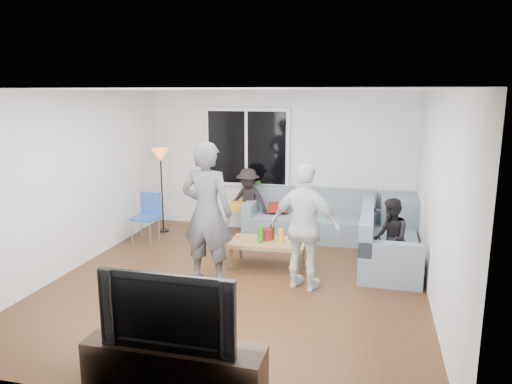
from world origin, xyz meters
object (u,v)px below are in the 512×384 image
(television, at_px, (172,307))
(side_chair, at_px, (145,219))
(coffee_table, at_px, (268,254))
(spectator_back, at_px, (248,201))
(sofa_back_section, at_px, (309,215))
(player_right, at_px, (306,227))
(sofa_right_section, at_px, (389,237))
(player_left, at_px, (207,213))
(spectator_right, at_px, (391,238))
(floor_lamp, at_px, (162,191))
(tv_console, at_px, (174,367))

(television, bearing_deg, side_chair, 120.06)
(coffee_table, height_order, spectator_back, spectator_back)
(side_chair, distance_m, television, 4.40)
(sofa_back_section, xyz_separation_m, player_right, (0.26, -2.27, 0.41))
(sofa_back_section, height_order, coffee_table, sofa_back_section)
(side_chair, relative_size, spectator_back, 0.71)
(side_chair, bearing_deg, sofa_back_section, 27.85)
(player_right, distance_m, television, 2.62)
(spectator_back, xyz_separation_m, television, (0.62, -4.80, 0.18))
(spectator_back, bearing_deg, sofa_right_section, -13.22)
(player_left, bearing_deg, spectator_right, -157.86)
(spectator_right, relative_size, television, 0.95)
(sofa_right_section, distance_m, floor_lamp, 4.16)
(spectator_back, distance_m, tv_console, 4.86)
(floor_lamp, xyz_separation_m, spectator_back, (1.57, 0.31, -0.17))
(sofa_back_section, distance_m, player_right, 2.32)
(side_chair, height_order, spectator_right, spectator_right)
(side_chair, xyz_separation_m, player_right, (2.97, -1.29, 0.41))
(floor_lamp, bearing_deg, sofa_back_section, 5.82)
(sofa_back_section, distance_m, sofa_right_section, 1.72)
(player_right, xyz_separation_m, spectator_right, (1.10, 0.70, -0.27))
(sofa_back_section, distance_m, player_left, 2.65)
(coffee_table, bearing_deg, spectator_back, 114.52)
(sofa_back_section, bearing_deg, player_right, -83.54)
(spectator_right, relative_size, tv_console, 0.71)
(tv_console, bearing_deg, sofa_right_section, 63.25)
(floor_lamp, bearing_deg, spectator_right, -17.62)
(side_chair, distance_m, player_left, 2.22)
(sofa_right_section, height_order, coffee_table, sofa_right_section)
(spectator_right, bearing_deg, tv_console, -40.95)
(floor_lamp, distance_m, player_right, 3.57)
(player_left, bearing_deg, tv_console, 106.83)
(player_right, distance_m, tv_console, 2.69)
(coffee_table, relative_size, spectator_back, 0.91)
(spectator_back, bearing_deg, player_right, -48.59)
(player_left, distance_m, spectator_back, 2.43)
(player_right, relative_size, spectator_back, 1.39)
(sofa_right_section, relative_size, spectator_back, 1.65)
(spectator_back, bearing_deg, floor_lamp, -158.86)
(player_right, bearing_deg, sofa_back_section, -68.23)
(sofa_right_section, distance_m, spectator_right, 0.54)
(player_right, bearing_deg, sofa_right_section, -116.85)
(player_right, height_order, spectator_right, player_right)
(television, bearing_deg, coffee_table, 87.77)
(sofa_right_section, bearing_deg, player_left, 118.51)
(player_right, bearing_deg, spectator_right, -132.35)
(floor_lamp, relative_size, player_left, 0.80)
(spectator_right, bearing_deg, sofa_right_section, 169.41)
(floor_lamp, height_order, player_left, player_left)
(sofa_back_section, height_order, television, television)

